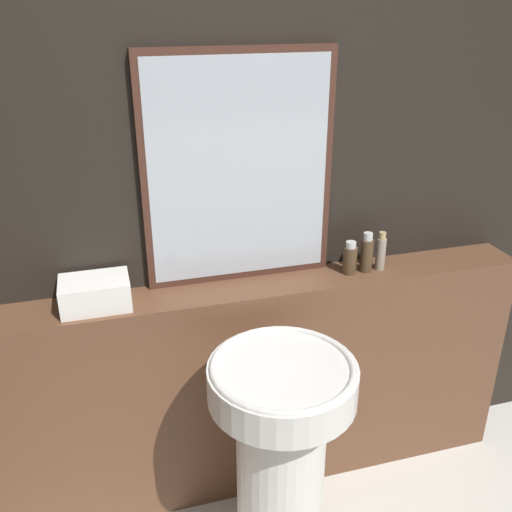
{
  "coord_description": "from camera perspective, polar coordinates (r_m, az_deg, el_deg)",
  "views": [
    {
      "loc": [
        -0.42,
        -0.26,
        1.94
      ],
      "look_at": [
        0.07,
        1.46,
        1.12
      ],
      "focal_mm": 40.0,
      "sensor_mm": 36.0,
      "label": 1
    }
  ],
  "objects": [
    {
      "name": "mirror",
      "position": [
        2.06,
        -1.7,
        8.49
      ],
      "size": [
        0.7,
        0.03,
        0.84
      ],
      "color": "#47281E",
      "rests_on": "vanity_counter"
    },
    {
      "name": "lotion_bottle",
      "position": [
        2.29,
        12.38,
        0.37
      ],
      "size": [
        0.04,
        0.04,
        0.16
      ],
      "color": "gray",
      "rests_on": "vanity_counter"
    },
    {
      "name": "pedestal_sink",
      "position": [
        2.07,
        2.5,
        -18.9
      ],
      "size": [
        0.49,
        0.49,
        0.88
      ],
      "color": "silver",
      "rests_on": "ground_plane"
    },
    {
      "name": "conditioner_bottle",
      "position": [
        2.27,
        11.01,
        0.24
      ],
      "size": [
        0.05,
        0.05,
        0.16
      ],
      "color": "#4C3823",
      "rests_on": "vanity_counter"
    },
    {
      "name": "shampoo_bottle",
      "position": [
        2.24,
        9.37,
        -0.27
      ],
      "size": [
        0.06,
        0.06,
        0.13
      ],
      "color": "#4C3823",
      "rests_on": "vanity_counter"
    },
    {
      "name": "towel_stack",
      "position": [
        2.06,
        -15.78,
        -3.58
      ],
      "size": [
        0.24,
        0.16,
        0.1
      ],
      "color": "white",
      "rests_on": "vanity_counter"
    },
    {
      "name": "wall_back",
      "position": [
        2.12,
        -3.63,
        5.68
      ],
      "size": [
        8.0,
        0.06,
        2.5
      ],
      "color": "black",
      "rests_on": "ground_plane"
    },
    {
      "name": "vanity_counter",
      "position": [
        2.38,
        -2.39,
        -13.37
      ],
      "size": [
        2.39,
        0.21,
        0.94
      ],
      "color": "brown",
      "rests_on": "ground_plane"
    }
  ]
}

